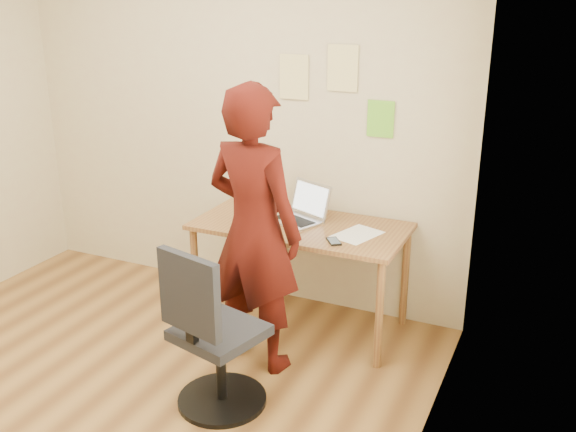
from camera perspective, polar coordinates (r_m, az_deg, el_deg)
The scene contains 10 objects.
room at distance 3.33m, azimuth -19.72°, elevation 3.46°, with size 3.58×3.58×2.78m.
desk at distance 4.28m, azimuth 1.13°, elevation -1.82°, with size 1.40×0.70×0.74m.
laptop at distance 4.31m, azimuth 1.10°, elevation 0.31°, with size 0.43×0.41×0.24m.
paper_sheet at distance 4.09m, azimuth 6.19°, elevation -1.63°, with size 0.22×0.31×0.00m, color white.
phone at distance 3.95m, azimuth 4.09°, elevation -2.26°, with size 0.13×0.15×0.01m.
wall_note_left at distance 4.43m, azimuth 0.54°, elevation 12.25°, with size 0.21×0.00×0.30m, color #E7D68A.
wall_note_mid at distance 4.30m, azimuth 4.88°, elevation 12.96°, with size 0.21×0.00×0.30m, color #E7D68A.
wall_note_right at distance 4.26m, azimuth 8.23°, elevation 8.53°, with size 0.18×0.00×0.24m, color #6BC22B.
office_chair at distance 3.54m, azimuth -6.80°, elevation -11.06°, with size 0.52×0.53×0.96m.
person at distance 3.78m, azimuth -3.03°, elevation -1.25°, with size 0.64×0.42×1.74m, color #390C07.
Camera 1 is at (2.28, -2.28, 2.20)m, focal length 40.00 mm.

